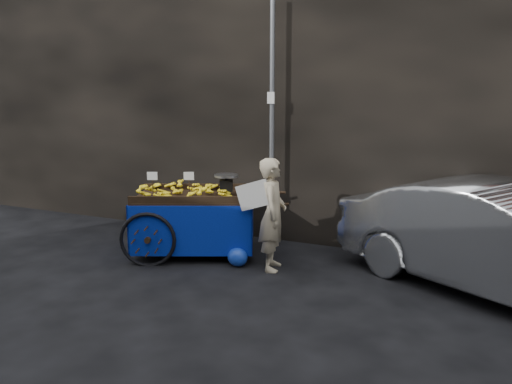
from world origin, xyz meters
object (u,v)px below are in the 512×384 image
at_px(banana_cart, 190,202).
at_px(parked_car, 503,241).
at_px(plastic_bag, 238,257).
at_px(vendor, 273,214).

xyz_separation_m(banana_cart, parked_car, (4.37, 0.15, -0.14)).
distance_m(plastic_bag, parked_car, 3.50).
bearing_deg(plastic_bag, vendor, 12.90).
height_order(banana_cart, plastic_bag, banana_cart).
height_order(vendor, parked_car, vendor).
xyz_separation_m(banana_cart, vendor, (1.43, -0.15, -0.02)).
bearing_deg(plastic_bag, parked_car, 6.84).
distance_m(banana_cart, plastic_bag, 1.19).
bearing_deg(banana_cart, vendor, -29.91).
distance_m(vendor, plastic_bag, 0.84).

